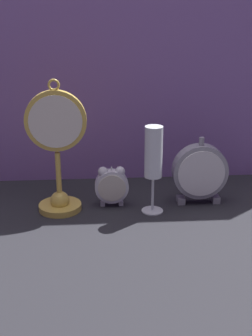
{
  "coord_description": "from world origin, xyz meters",
  "views": [
    {
      "loc": [
        -0.08,
        -1.04,
        0.53
      ],
      "look_at": [
        0.0,
        0.08,
        0.12
      ],
      "focal_mm": 50.0,
      "sensor_mm": 36.0,
      "label": 1
    }
  ],
  "objects_px": {
    "mantel_clock_silver": "(200,172)",
    "pocket_watch_on_stand": "(57,156)",
    "alarm_clock_twin_bell": "(112,185)",
    "champagne_flute": "(153,158)"
  },
  "relations": [
    {
      "from": "pocket_watch_on_stand",
      "to": "alarm_clock_twin_bell",
      "type": "distance_m",
      "value": 0.17
    },
    {
      "from": "pocket_watch_on_stand",
      "to": "mantel_clock_silver",
      "type": "distance_m",
      "value": 0.38
    },
    {
      "from": "alarm_clock_twin_bell",
      "to": "mantel_clock_silver",
      "type": "bearing_deg",
      "value": 0.66
    },
    {
      "from": "mantel_clock_silver",
      "to": "alarm_clock_twin_bell",
      "type": "bearing_deg",
      "value": -179.34
    },
    {
      "from": "alarm_clock_twin_bell",
      "to": "pocket_watch_on_stand",
      "type": "bearing_deg",
      "value": -173.88
    },
    {
      "from": "pocket_watch_on_stand",
      "to": "mantel_clock_silver",
      "type": "relative_size",
      "value": 1.86
    },
    {
      "from": "champagne_flute",
      "to": "pocket_watch_on_stand",
      "type": "bearing_deg",
      "value": 173.55
    },
    {
      "from": "mantel_clock_silver",
      "to": "pocket_watch_on_stand",
      "type": "bearing_deg",
      "value": -177.33
    },
    {
      "from": "alarm_clock_twin_bell",
      "to": "champagne_flute",
      "type": "xyz_separation_m",
      "value": [
        0.11,
        -0.04,
        0.09
      ]
    },
    {
      "from": "pocket_watch_on_stand",
      "to": "alarm_clock_twin_bell",
      "type": "relative_size",
      "value": 3.1
    }
  ]
}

